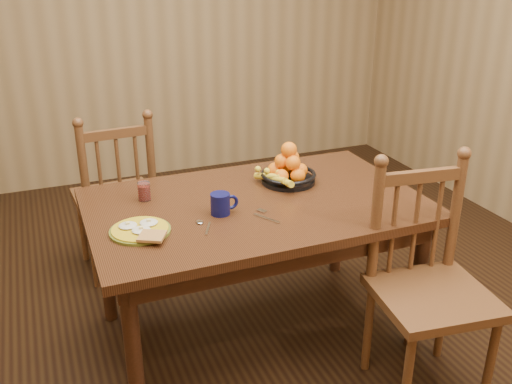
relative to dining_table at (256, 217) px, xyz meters
name	(u,v)px	position (x,y,z in m)	size (l,w,h in m)	color
room	(256,78)	(0.00, 0.00, 0.68)	(4.52, 5.02, 2.72)	black
dining_table	(256,217)	(0.00, 0.00, 0.00)	(1.60, 1.00, 0.75)	black
chair_far	(116,197)	(-0.55, 0.90, -0.17)	(0.49, 0.47, 1.02)	#4A2816
chair_near	(428,287)	(0.56, -0.64, -0.15)	(0.53, 0.51, 1.06)	#4A2816
breakfast_plate	(141,230)	(-0.58, -0.12, 0.10)	(0.26, 0.31, 0.04)	#59601E
fork	(265,216)	(-0.02, -0.17, 0.09)	(0.08, 0.18, 0.00)	silver
spoon	(202,224)	(-0.32, -0.15, 0.09)	(0.06, 0.15, 0.01)	silver
coffee_mug	(221,204)	(-0.20, -0.07, 0.14)	(0.13, 0.09, 0.10)	#0B0D3E
juice_glass	(144,192)	(-0.49, 0.22, 0.13)	(0.06, 0.06, 0.09)	silver
fruit_bowl	(287,171)	(0.24, 0.17, 0.15)	(0.32, 0.32, 0.22)	black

